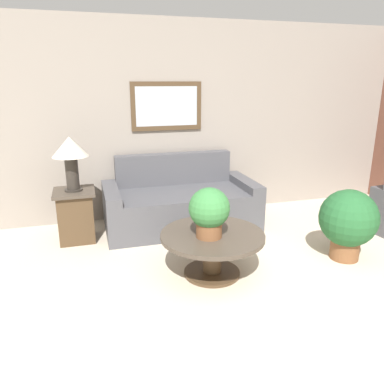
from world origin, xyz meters
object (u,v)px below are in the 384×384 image
(potted_plant_on_table, at_px, (209,211))
(potted_plant_floor, at_px, (348,221))
(coffee_table, at_px, (212,245))
(table_lamp, at_px, (70,152))
(side_table, at_px, (76,215))
(couch_main, at_px, (180,204))

(potted_plant_on_table, relative_size, potted_plant_floor, 0.62)
(coffee_table, relative_size, potted_plant_floor, 1.32)
(coffee_table, distance_m, table_lamp, 1.92)
(coffee_table, xyz_separation_m, potted_plant_on_table, (-0.06, -0.06, 0.37))
(coffee_table, relative_size, potted_plant_on_table, 2.12)
(side_table, xyz_separation_m, potted_plant_floor, (2.74, -1.30, 0.12))
(couch_main, relative_size, potted_plant_on_table, 4.06)
(side_table, height_order, potted_plant_on_table, potted_plant_on_table)
(side_table, bearing_deg, couch_main, 4.41)
(couch_main, bearing_deg, coffee_table, -90.99)
(side_table, relative_size, potted_plant_floor, 0.81)
(potted_plant_on_table, xyz_separation_m, potted_plant_floor, (1.53, -0.01, -0.26))
(side_table, distance_m, table_lamp, 0.75)
(table_lamp, height_order, potted_plant_on_table, table_lamp)
(couch_main, distance_m, potted_plant_on_table, 1.45)
(couch_main, xyz_separation_m, coffee_table, (-0.02, -1.33, 0.02))
(side_table, bearing_deg, table_lamp, 0.00)
(couch_main, bearing_deg, potted_plant_on_table, -93.27)
(couch_main, height_order, potted_plant_floor, couch_main)
(couch_main, relative_size, table_lamp, 3.09)
(table_lamp, distance_m, potted_plant_floor, 3.10)
(couch_main, height_order, coffee_table, couch_main)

